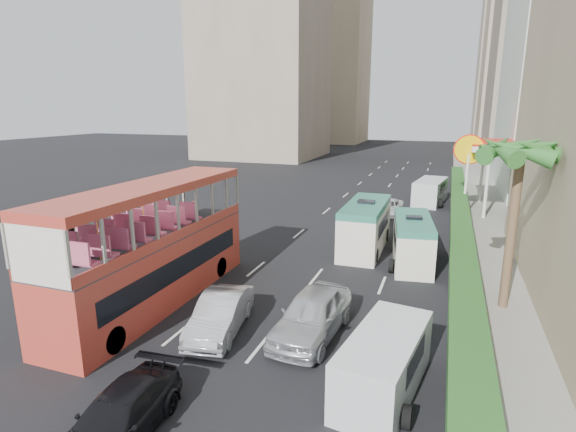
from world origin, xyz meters
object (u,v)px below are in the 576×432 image
at_px(car_silver_lane_a, 221,331).
at_px(double_decker_bus, 153,245).
at_px(car_silver_lane_b, 312,335).
at_px(minibus_near, 365,226).
at_px(minibus_far, 412,241).
at_px(panel_van_near, 384,363).
at_px(shell_station, 513,178).
at_px(panel_van_far, 430,192).
at_px(palm_tree, 512,230).
at_px(van_asset, 387,214).

bearing_deg(car_silver_lane_a, double_decker_bus, 149.11).
bearing_deg(car_silver_lane_b, double_decker_bus, 179.07).
xyz_separation_m(double_decker_bus, car_silver_lane_b, (7.07, -0.61, -2.53)).
height_order(minibus_near, minibus_far, minibus_near).
relative_size(minibus_near, panel_van_near, 1.41).
bearing_deg(shell_station, panel_van_far, 163.51).
bearing_deg(palm_tree, panel_van_far, 100.39).
distance_m(minibus_far, panel_van_far, 16.12).
xyz_separation_m(van_asset, panel_van_far, (2.87, 5.35, 1.02)).
xyz_separation_m(double_decker_bus, panel_van_far, (9.99, 24.78, -1.51)).
xyz_separation_m(car_silver_lane_b, minibus_near, (-0.03, 10.73, 1.38)).
bearing_deg(shell_station, double_decker_bus, -124.82).
bearing_deg(palm_tree, panel_van_near, -118.61).
distance_m(minibus_near, panel_van_near, 13.49).
height_order(car_silver_lane_b, minibus_near, minibus_near).
bearing_deg(double_decker_bus, car_silver_lane_b, -4.90).
distance_m(car_silver_lane_a, panel_van_far, 26.98).
height_order(panel_van_near, panel_van_far, panel_van_far).
height_order(car_silver_lane_a, minibus_near, minibus_near).
relative_size(double_decker_bus, car_silver_lane_a, 2.58).
distance_m(car_silver_lane_b, van_asset, 20.04).
height_order(van_asset, minibus_far, minibus_far).
height_order(double_decker_bus, minibus_far, double_decker_bus).
relative_size(van_asset, shell_station, 0.52).
height_order(panel_van_near, shell_station, shell_station).
distance_m(double_decker_bus, palm_tree, 14.39).
height_order(car_silver_lane_a, minibus_far, minibus_far).
height_order(car_silver_lane_a, panel_van_near, panel_van_near).
bearing_deg(car_silver_lane_b, car_silver_lane_a, -161.09).
height_order(van_asset, panel_van_far, panel_van_far).
distance_m(double_decker_bus, panel_van_far, 26.76).
height_order(minibus_far, palm_tree, palm_tree).
bearing_deg(car_silver_lane_a, minibus_far, 49.60).
relative_size(car_silver_lane_b, panel_van_far, 0.94).
bearing_deg(car_silver_lane_b, van_asset, 93.84).
relative_size(minibus_far, palm_tree, 0.85).
height_order(car_silver_lane_b, minibus_far, minibus_far).
bearing_deg(panel_van_far, shell_station, -8.13).
height_order(van_asset, minibus_near, minibus_near).
bearing_deg(panel_van_far, car_silver_lane_b, -88.20).
xyz_separation_m(car_silver_lane_a, palm_tree, (9.98, 5.47, 3.38)).
xyz_separation_m(car_silver_lane_a, minibus_far, (5.98, 10.13, 1.21)).
distance_m(van_asset, palm_tree, 17.15).
bearing_deg(palm_tree, shell_station, 83.40).
height_order(double_decker_bus, car_silver_lane_b, double_decker_bus).
height_order(car_silver_lane_a, panel_van_far, panel_van_far).
bearing_deg(minibus_far, minibus_near, 144.17).
xyz_separation_m(minibus_near, shell_station, (8.96, 12.87, 1.37)).
bearing_deg(van_asset, car_silver_lane_a, -95.02).
height_order(car_silver_lane_b, panel_van_near, panel_van_near).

